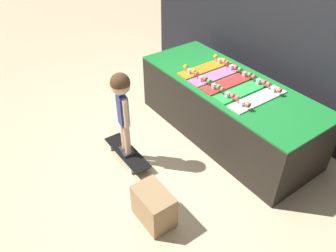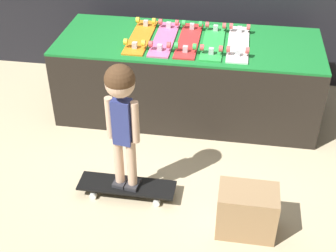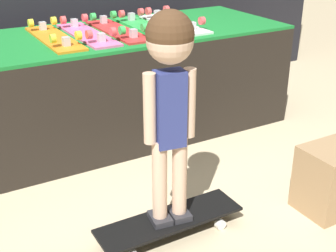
% 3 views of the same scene
% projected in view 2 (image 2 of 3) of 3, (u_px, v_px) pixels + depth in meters
% --- Properties ---
extents(ground_plane, '(16.00, 16.00, 0.00)m').
position_uv_depth(ground_plane, '(180.00, 142.00, 4.04)').
color(ground_plane, beige).
extents(display_rack, '(2.29, 0.89, 0.71)m').
position_uv_depth(display_rack, '(188.00, 77.00, 4.24)').
color(display_rack, black).
rests_on(display_rack, ground_plane).
extents(skateboard_orange_on_rack, '(0.18, 0.72, 0.09)m').
position_uv_depth(skateboard_orange_on_rack, '(141.00, 36.00, 4.08)').
color(skateboard_orange_on_rack, orange).
rests_on(skateboard_orange_on_rack, display_rack).
extents(skateboard_pink_on_rack, '(0.18, 0.72, 0.09)m').
position_uv_depth(skateboard_pink_on_rack, '(164.00, 38.00, 4.04)').
color(skateboard_pink_on_rack, pink).
rests_on(skateboard_pink_on_rack, display_rack).
extents(skateboard_red_on_rack, '(0.18, 0.72, 0.09)m').
position_uv_depth(skateboard_red_on_rack, '(189.00, 39.00, 4.02)').
color(skateboard_red_on_rack, red).
rests_on(skateboard_red_on_rack, display_rack).
extents(skateboard_green_on_rack, '(0.18, 0.72, 0.09)m').
position_uv_depth(skateboard_green_on_rack, '(213.00, 41.00, 3.99)').
color(skateboard_green_on_rack, green).
rests_on(skateboard_green_on_rack, display_rack).
extents(skateboard_white_on_rack, '(0.18, 0.72, 0.09)m').
position_uv_depth(skateboard_white_on_rack, '(238.00, 43.00, 3.96)').
color(skateboard_white_on_rack, white).
rests_on(skateboard_white_on_rack, display_rack).
extents(skateboard_on_floor, '(0.72, 0.20, 0.09)m').
position_uv_depth(skateboard_on_floor, '(127.00, 186.00, 3.46)').
color(skateboard_on_floor, black).
rests_on(skateboard_on_floor, ground_plane).
extents(child, '(0.24, 0.20, 0.99)m').
position_uv_depth(child, '(121.00, 106.00, 3.05)').
color(child, '#2D2D33').
rests_on(child, skateboard_on_floor).
extents(storage_box, '(0.39, 0.26, 0.35)m').
position_uv_depth(storage_box, '(247.00, 211.00, 3.11)').
color(storage_box, '#A37F56').
rests_on(storage_box, ground_plane).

